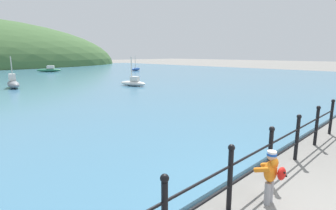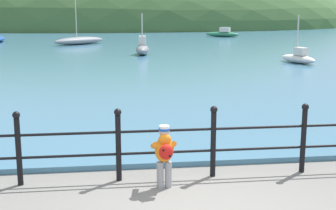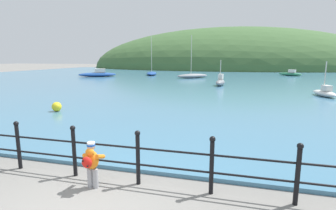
% 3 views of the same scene
% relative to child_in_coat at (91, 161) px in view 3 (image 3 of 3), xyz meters
% --- Properties ---
extents(water, '(80.00, 60.00, 0.10)m').
position_rel_child_in_coat_xyz_m(water, '(0.36, 30.92, -0.56)').
color(water, teal).
rests_on(water, ground).
extents(far_hillside, '(74.25, 40.84, 20.62)m').
position_rel_child_in_coat_xyz_m(far_hillside, '(0.36, 66.37, -0.61)').
color(far_hillside, '#3D6033').
rests_on(far_hillside, ground).
extents(iron_railing, '(9.54, 0.12, 1.21)m').
position_rel_child_in_coat_xyz_m(iron_railing, '(0.87, 0.42, 0.04)').
color(iron_railing, black).
rests_on(iron_railing, ground).
extents(child_in_coat, '(0.39, 0.53, 1.00)m').
position_rel_child_in_coat_xyz_m(child_in_coat, '(0.00, 0.00, 0.00)').
color(child_in_coat, '#99999E').
rests_on(child_in_coat, ground).
extents(boat_red_dinghy, '(4.11, 3.63, 5.43)m').
position_rel_child_in_coat_xyz_m(boat_red_dinghy, '(-2.93, 29.24, -0.20)').
color(boat_red_dinghy, gray).
rests_on(boat_red_dinghy, water).
extents(boat_blue_hull, '(2.68, 5.02, 5.77)m').
position_rel_child_in_coat_xyz_m(boat_blue_hull, '(-10.07, 33.77, -0.24)').
color(boat_blue_hull, '#1E4793').
rests_on(boat_blue_hull, water).
extents(boat_white_sailboat, '(0.98, 2.35, 2.40)m').
position_rel_child_in_coat_xyz_m(boat_white_sailboat, '(1.21, 20.72, -0.15)').
color(boat_white_sailboat, gray).
rests_on(boat_white_sailboat, water).
extents(boat_twin_mast, '(3.29, 2.74, 0.92)m').
position_rel_child_in_coat_xyz_m(boat_twin_mast, '(10.16, 37.27, -0.21)').
color(boat_twin_mast, '#287551').
rests_on(boat_twin_mast, water).
extents(boat_far_right, '(5.34, 4.03, 1.09)m').
position_rel_child_in_coat_xyz_m(boat_far_right, '(-16.28, 28.53, -0.15)').
color(boat_far_right, '#1E4793').
rests_on(boat_far_right, water).
extents(boat_nearest_quay, '(1.39, 2.57, 2.38)m').
position_rel_child_in_coat_xyz_m(boat_nearest_quay, '(8.62, 15.40, -0.24)').
color(boat_nearest_quay, silver).
rests_on(boat_nearest_quay, water).
extents(mooring_buoy, '(0.47, 0.47, 0.47)m').
position_rel_child_in_coat_xyz_m(mooring_buoy, '(-5.74, 6.28, -0.27)').
color(mooring_buoy, yellow).
rests_on(mooring_buoy, water).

